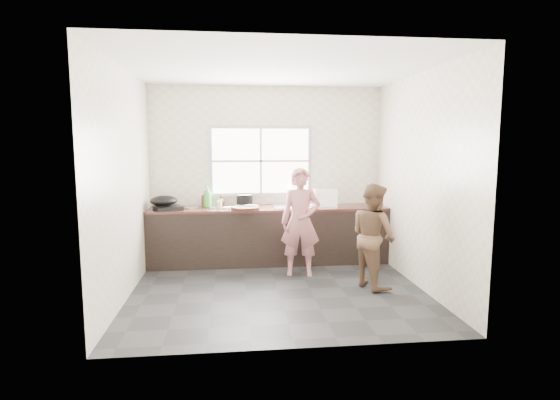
{
  "coord_description": "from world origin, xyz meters",
  "views": [
    {
      "loc": [
        -0.55,
        -5.25,
        1.81
      ],
      "look_at": [
        0.1,
        0.65,
        1.05
      ],
      "focal_mm": 28.0,
      "sensor_mm": 36.0,
      "label": 1
    }
  ],
  "objects": [
    {
      "name": "sink",
      "position": [
        0.35,
        1.29,
        0.86
      ],
      "size": [
        0.55,
        0.45,
        0.02
      ],
      "primitive_type": "cube",
      "color": "silver",
      "rests_on": "countertop"
    },
    {
      "name": "bowl_held",
      "position": [
        0.7,
        1.18,
        0.89
      ],
      "size": [
        0.26,
        0.26,
        0.07
      ],
      "primitive_type": "imported",
      "rotation": [
        0.0,
        0.0,
        -0.3
      ],
      "color": "white",
      "rests_on": "countertop"
    },
    {
      "name": "pot_lid_right",
      "position": [
        -0.82,
        1.37,
        0.87
      ],
      "size": [
        0.3,
        0.3,
        0.01
      ],
      "primitive_type": "cylinder",
      "rotation": [
        0.0,
        0.0,
        -0.2
      ],
      "color": "silver",
      "rests_on": "countertop"
    },
    {
      "name": "glass_jar",
      "position": [
        -0.74,
        1.25,
        0.92
      ],
      "size": [
        0.09,
        0.09,
        0.11
      ],
      "primitive_type": "cylinder",
      "rotation": [
        0.0,
        0.0,
        0.09
      ],
      "color": "white",
      "rests_on": "countertop"
    },
    {
      "name": "wall_left",
      "position": [
        -1.8,
        0.0,
        1.35
      ],
      "size": [
        0.01,
        3.2,
        2.7
      ],
      "primitive_type": "cube",
      "color": "beige",
      "rests_on": "ground"
    },
    {
      "name": "faucet",
      "position": [
        0.35,
        1.49,
        1.01
      ],
      "size": [
        0.02,
        0.02,
        0.3
      ],
      "primitive_type": "cylinder",
      "color": "silver",
      "rests_on": "countertop"
    },
    {
      "name": "person_side",
      "position": [
        1.22,
        0.0,
        0.66
      ],
      "size": [
        0.69,
        0.78,
        1.33
      ],
      "primitive_type": "imported",
      "rotation": [
        0.0,
        0.0,
        1.91
      ],
      "color": "brown",
      "rests_on": "floor"
    },
    {
      "name": "cleaver",
      "position": [
        -0.4,
        1.23,
        0.9
      ],
      "size": [
        0.23,
        0.12,
        0.01
      ],
      "primitive_type": "cube",
      "rotation": [
        0.0,
        0.0,
        0.04
      ],
      "color": "silver",
      "rests_on": "cutting_board"
    },
    {
      "name": "ceiling",
      "position": [
        0.0,
        0.0,
        2.71
      ],
      "size": [
        3.6,
        3.2,
        0.01
      ],
      "primitive_type": "cube",
      "color": "silver",
      "rests_on": "wall_back"
    },
    {
      "name": "floor",
      "position": [
        0.0,
        0.0,
        -0.01
      ],
      "size": [
        3.6,
        3.2,
        0.01
      ],
      "primitive_type": "cube",
      "color": "#242427",
      "rests_on": "ground"
    },
    {
      "name": "pot_lid_left",
      "position": [
        -1.17,
        1.35,
        0.87
      ],
      "size": [
        0.3,
        0.3,
        0.01
      ],
      "primitive_type": "cylinder",
      "rotation": [
        0.0,
        0.0,
        -0.29
      ],
      "color": "#B2B5B9",
      "rests_on": "countertop"
    },
    {
      "name": "burner",
      "position": [
        -1.49,
        1.19,
        0.89
      ],
      "size": [
        0.47,
        0.47,
        0.05
      ],
      "primitive_type": "cube",
      "rotation": [
        0.0,
        0.0,
        0.39
      ],
      "color": "black",
      "rests_on": "countertop"
    },
    {
      "name": "dish_rack",
      "position": [
        0.85,
        1.24,
        1.0
      ],
      "size": [
        0.43,
        0.33,
        0.29
      ],
      "primitive_type": "cube",
      "rotation": [
        0.0,
        0.0,
        -0.19
      ],
      "color": "white",
      "rests_on": "countertop"
    },
    {
      "name": "wall_back",
      "position": [
        0.0,
        1.6,
        1.35
      ],
      "size": [
        3.6,
        0.01,
        2.7
      ],
      "primitive_type": "cube",
      "color": "beige",
      "rests_on": "ground"
    },
    {
      "name": "wok",
      "position": [
        -1.54,
        1.19,
        0.99
      ],
      "size": [
        0.45,
        0.45,
        0.15
      ],
      "primitive_type": "ellipsoid",
      "rotation": [
        0.0,
        0.0,
        0.16
      ],
      "color": "black",
      "rests_on": "burner"
    },
    {
      "name": "wall_front",
      "position": [
        0.0,
        -1.6,
        1.35
      ],
      "size": [
        3.6,
        0.01,
        2.7
      ],
      "primitive_type": "cube",
      "color": "beige",
      "rests_on": "ground"
    },
    {
      "name": "bottle_brown_tall",
      "position": [
        -0.97,
        1.52,
        0.97
      ],
      "size": [
        0.11,
        0.11,
        0.22
      ],
      "primitive_type": "imported",
      "rotation": [
        0.0,
        0.0,
        0.1
      ],
      "color": "#473111",
      "rests_on": "countertop"
    },
    {
      "name": "countertop",
      "position": [
        0.0,
        1.29,
        0.84
      ],
      "size": [
        3.6,
        0.64,
        0.04
      ],
      "primitive_type": "cube",
      "color": "#3A1D17",
      "rests_on": "cabinet"
    },
    {
      "name": "window_glazing",
      "position": [
        -0.1,
        1.57,
        1.55
      ],
      "size": [
        1.5,
        0.01,
        1.0
      ],
      "primitive_type": "cube",
      "color": "white",
      "rests_on": "window_frame"
    },
    {
      "name": "bowl_mince",
      "position": [
        -0.27,
        1.18,
        0.89
      ],
      "size": [
        0.21,
        0.21,
        0.05
      ],
      "primitive_type": "imported",
      "rotation": [
        0.0,
        0.0,
        -0.0
      ],
      "color": "silver",
      "rests_on": "countertop"
    },
    {
      "name": "wall_right",
      "position": [
        1.8,
        0.0,
        1.35
      ],
      "size": [
        0.01,
        3.2,
        2.7
      ],
      "primitive_type": "cube",
      "color": "silver",
      "rests_on": "ground"
    },
    {
      "name": "plate_food",
      "position": [
        -0.57,
        1.24,
        0.87
      ],
      "size": [
        0.27,
        0.27,
        0.02
      ],
      "primitive_type": "cylinder",
      "rotation": [
        0.0,
        0.0,
        0.12
      ],
      "color": "silver",
      "rests_on": "countertop"
    },
    {
      "name": "cabinet",
      "position": [
        0.0,
        1.29,
        0.41
      ],
      "size": [
        3.6,
        0.62,
        0.82
      ],
      "primitive_type": "cube",
      "color": "black",
      "rests_on": "floor"
    },
    {
      "name": "black_pot",
      "position": [
        -0.36,
        1.47,
        0.95
      ],
      "size": [
        0.29,
        0.29,
        0.18
      ],
      "primitive_type": "cylinder",
      "rotation": [
        0.0,
        0.0,
        0.22
      ],
      "color": "black",
      "rests_on": "countertop"
    },
    {
      "name": "bottle_brown_short",
      "position": [
        -0.73,
        1.52,
        0.94
      ],
      "size": [
        0.16,
        0.16,
        0.15
      ],
      "primitive_type": "imported",
      "rotation": [
        0.0,
        0.0,
        0.43
      ],
      "color": "#4D3613",
      "rests_on": "countertop"
    },
    {
      "name": "cutting_board",
      "position": [
        -0.36,
        1.1,
        0.88
      ],
      "size": [
        0.49,
        0.49,
        0.04
      ],
      "primitive_type": "cylinder",
      "rotation": [
        0.0,
        0.0,
        -0.19
      ],
      "color": "#331914",
      "rests_on": "countertop"
    },
    {
      "name": "window_frame",
      "position": [
        -0.1,
        1.59,
        1.55
      ],
      "size": [
        1.6,
        0.05,
        1.1
      ],
      "primitive_type": "cube",
      "color": "#9EA0A5",
      "rests_on": "wall_back"
    },
    {
      "name": "bowl_crabs",
      "position": [
        0.87,
        1.33,
        0.89
      ],
      "size": [
        0.26,
        0.26,
        0.06
      ],
      "primitive_type": "imported",
      "rotation": [
        0.0,
        0.0,
        0.43
      ],
      "color": "white",
      "rests_on": "countertop"
    },
    {
      "name": "bottle_green",
      "position": [
        -0.92,
        1.36,
        1.02
      ],
      "size": [
        0.13,
        0.13,
        0.32
      ],
      "primitive_type": "imported",
      "rotation": [
        0.0,
        0.0,
        -0.02
      ],
      "color": "green",
      "rests_on": "countertop"
    },
    {
      "name": "woman",
      "position": [
        0.38,
        0.6,
        0.7
      ],
      "size": [
        0.55,
        0.41,
        1.4
      ],
      "primitive_type": "imported",
      "rotation": [
        0.0,
        0.0,
        -0.15
      ],
      "color": "#BA6F75",
      "rests_on": "floor"
    }
  ]
}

